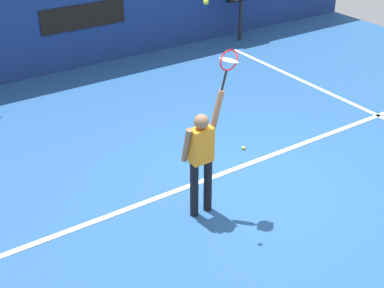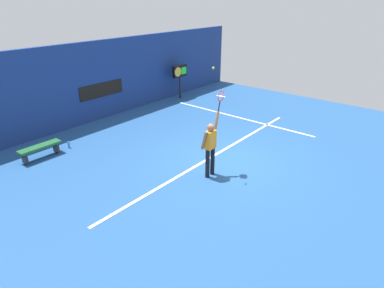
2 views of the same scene
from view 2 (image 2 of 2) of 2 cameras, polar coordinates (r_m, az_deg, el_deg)
name	(u,v)px [view 2 (image 2 of 2)]	position (r m, az deg, el deg)	size (l,w,h in m)	color
ground_plane	(227,161)	(11.06, 6.12, -2.92)	(18.00, 18.00, 0.00)	#23518C
back_wall	(99,81)	(15.01, -15.75, 10.48)	(18.00, 0.20, 3.34)	navy
sponsor_banner_center	(102,90)	(15.01, -15.31, 8.99)	(2.20, 0.03, 0.60)	black
court_baseline	(214,156)	(11.35, 3.75, -2.06)	(10.00, 0.10, 0.01)	white
court_sideline	(239,118)	(15.04, 8.03, 4.55)	(0.10, 7.00, 0.01)	white
tennis_player	(210,145)	(9.71, 3.19, -0.23)	(0.63, 0.31, 1.98)	black
tennis_racket	(221,97)	(9.57, 4.99, 8.03)	(0.38, 0.27, 0.63)	black
tennis_ball	(213,68)	(9.06, 3.70, 12.96)	(0.07, 0.07, 0.07)	#CCE033
scoreboard_clock	(180,73)	(17.51, -2.12, 12.23)	(0.96, 0.20, 1.75)	black
court_bench	(40,149)	(12.18, -24.74, -0.75)	(1.40, 0.36, 0.45)	#1E592D
water_bottle	(69,145)	(12.68, -20.49, -0.13)	(0.07, 0.07, 0.24)	#338CD8
spare_ball	(213,146)	(12.04, 3.71, -0.29)	(0.07, 0.07, 0.07)	#CCE033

